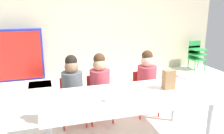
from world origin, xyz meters
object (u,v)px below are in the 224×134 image
(kid_chair_green_stack, at_px, (196,53))
(paper_bag_brown, at_px, (169,80))
(paper_plate_near_edge, at_px, (108,101))
(seated_child_near_camera, at_px, (72,84))
(seated_child_middle_seat, at_px, (100,81))
(folded_activity_table, at_px, (20,56))
(craft_table, at_px, (126,99))
(donut_powdered_on_plate, at_px, (108,99))
(seated_child_far_right, at_px, (147,77))
(paper_plate_center_table, at_px, (118,90))

(kid_chair_green_stack, bearing_deg, paper_bag_brown, -131.93)
(paper_bag_brown, bearing_deg, paper_plate_near_edge, -169.49)
(seated_child_near_camera, bearing_deg, seated_child_middle_seat, 0.00)
(folded_activity_table, bearing_deg, paper_bag_brown, -55.79)
(craft_table, xyz_separation_m, donut_powdered_on_plate, (-0.23, -0.09, 0.07))
(seated_child_near_camera, distance_m, seated_child_middle_seat, 0.35)
(seated_child_far_right, bearing_deg, paper_plate_center_table, -140.64)
(seated_child_middle_seat, bearing_deg, donut_powdered_on_plate, -97.48)
(paper_bag_brown, distance_m, paper_plate_near_edge, 0.77)
(paper_bag_brown, height_order, paper_plate_center_table, paper_bag_brown)
(seated_child_middle_seat, bearing_deg, paper_plate_near_edge, -97.48)
(kid_chair_green_stack, relative_size, paper_plate_near_edge, 3.78)
(seated_child_near_camera, distance_m, kid_chair_green_stack, 3.69)
(paper_plate_center_table, bearing_deg, seated_child_middle_seat, 101.83)
(folded_activity_table, bearing_deg, kid_chair_green_stack, -2.63)
(craft_table, height_order, paper_plate_center_table, paper_plate_center_table)
(paper_plate_near_edge, bearing_deg, seated_child_far_right, 43.67)
(craft_table, xyz_separation_m, folded_activity_table, (-1.25, 2.66, -0.01))
(kid_chair_green_stack, xyz_separation_m, paper_plate_near_edge, (-2.93, -2.57, 0.20))
(seated_child_near_camera, distance_m, paper_plate_center_table, 0.65)
(seated_child_middle_seat, height_order, paper_plate_center_table, seated_child_middle_seat)
(seated_child_far_right, bearing_deg, folded_activity_table, 131.31)
(paper_bag_brown, bearing_deg, folded_activity_table, 124.21)
(seated_child_middle_seat, bearing_deg, craft_table, -78.11)
(seated_child_near_camera, xyz_separation_m, paper_plate_near_edge, (0.26, -0.72, 0.04))
(folded_activity_table, relative_size, donut_powdered_on_plate, 9.77)
(seated_child_middle_seat, bearing_deg, seated_child_far_right, 0.00)
(seated_child_middle_seat, distance_m, folded_activity_table, 2.31)
(craft_table, xyz_separation_m, paper_plate_near_edge, (-0.23, -0.09, 0.05))
(folded_activity_table, bearing_deg, paper_plate_center_table, -63.98)
(seated_child_near_camera, relative_size, paper_bag_brown, 4.17)
(seated_child_far_right, relative_size, folded_activity_table, 0.84)
(craft_table, relative_size, paper_plate_center_table, 9.81)
(paper_bag_brown, bearing_deg, paper_plate_center_table, 167.89)
(seated_child_near_camera, height_order, donut_powdered_on_plate, seated_child_near_camera)
(craft_table, height_order, donut_powdered_on_plate, donut_powdered_on_plate)
(seated_child_middle_seat, xyz_separation_m, seated_child_far_right, (0.66, 0.00, 0.00))
(craft_table, bearing_deg, paper_plate_center_table, 102.06)
(folded_activity_table, distance_m, paper_plate_center_table, 2.77)
(seated_child_near_camera, distance_m, paper_plate_near_edge, 0.77)
(paper_bag_brown, bearing_deg, seated_child_near_camera, 149.96)
(seated_child_middle_seat, relative_size, paper_bag_brown, 4.17)
(seated_child_near_camera, height_order, paper_plate_near_edge, seated_child_near_camera)
(seated_child_near_camera, height_order, seated_child_far_right, same)
(folded_activity_table, bearing_deg, paper_plate_near_edge, -69.58)
(paper_bag_brown, xyz_separation_m, paper_plate_center_table, (-0.56, 0.12, -0.11))
(paper_plate_center_table, distance_m, donut_powdered_on_plate, 0.32)
(seated_child_middle_seat, xyz_separation_m, donut_powdered_on_plate, (-0.09, -0.72, 0.06))
(paper_plate_near_edge, bearing_deg, seated_child_middle_seat, 82.52)
(seated_child_near_camera, xyz_separation_m, folded_activity_table, (-0.77, 2.03, -0.02))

